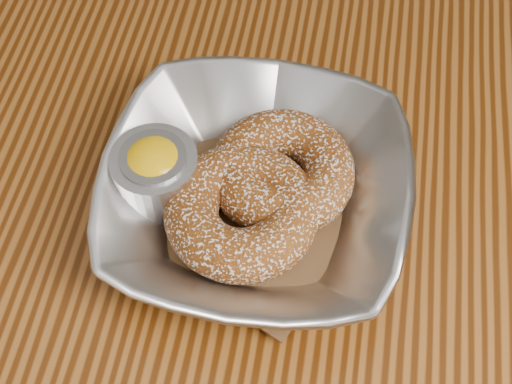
% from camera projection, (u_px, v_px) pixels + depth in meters
% --- Properties ---
extents(table, '(1.20, 0.80, 0.75)m').
position_uv_depth(table, '(312.00, 202.00, 0.64)').
color(table, brown).
rests_on(table, ground_plane).
extents(serving_bowl, '(0.21, 0.21, 0.05)m').
position_uv_depth(serving_bowl, '(256.00, 195.00, 0.49)').
color(serving_bowl, '#B2B5B9').
rests_on(serving_bowl, table).
extents(parchment, '(0.19, 0.19, 0.00)m').
position_uv_depth(parchment, '(256.00, 208.00, 0.51)').
color(parchment, brown).
rests_on(parchment, table).
extents(donut_back, '(0.12, 0.12, 0.04)m').
position_uv_depth(donut_back, '(282.00, 172.00, 0.50)').
color(donut_back, brown).
rests_on(donut_back, parchment).
extents(donut_front, '(0.12, 0.12, 0.04)m').
position_uv_depth(donut_front, '(242.00, 211.00, 0.48)').
color(donut_front, brown).
rests_on(donut_front, parchment).
extents(ramekin, '(0.06, 0.06, 0.05)m').
position_uv_depth(ramekin, '(156.00, 174.00, 0.49)').
color(ramekin, '#B2B5B9').
rests_on(ramekin, table).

